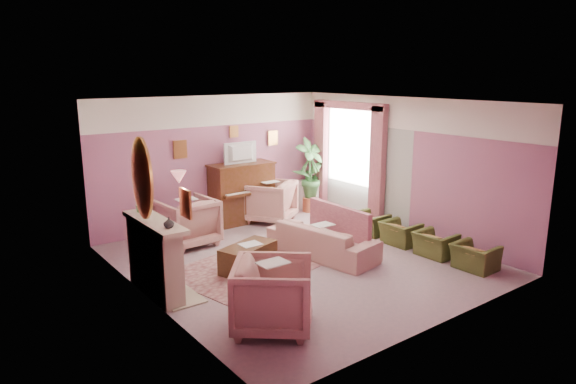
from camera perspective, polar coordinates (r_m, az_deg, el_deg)
floor at (r=9.24m, az=1.19°, el=-7.60°), size 5.50×6.00×0.01m
ceiling at (r=8.65m, az=1.28°, el=10.01°), size 5.50×6.00×0.01m
wall_back at (r=11.31m, az=-8.24°, el=3.49°), size 5.50×0.02×2.80m
wall_front at (r=6.82m, az=17.06°, el=-3.41°), size 5.50×0.02×2.80m
wall_left at (r=7.50m, az=-15.51°, el=-1.81°), size 0.02×6.00×2.80m
wall_right at (r=10.73m, az=12.85°, el=2.77°), size 0.02×6.00×2.80m
picture_rail_band at (r=11.17m, az=-8.39°, el=8.92°), size 5.50×0.01×0.65m
stripe_panel at (r=11.65m, az=7.85°, el=2.16°), size 0.01×3.00×2.15m
fireplace_surround at (r=7.99m, az=-14.60°, el=-7.23°), size 0.30×1.40×1.10m
fireplace_inset at (r=8.08m, az=-13.88°, el=-8.10°), size 0.18×0.72×0.68m
fire_ember at (r=8.16m, az=-13.55°, el=-9.23°), size 0.06×0.54×0.10m
mantel_shelf at (r=7.82m, az=-14.64°, el=-3.28°), size 0.40×1.55×0.07m
hearth at (r=8.26m, az=-13.08°, el=-10.48°), size 0.55×1.50×0.02m
mirror_frame at (r=7.61m, az=-15.91°, el=1.47°), size 0.04×0.72×1.20m
mirror_glass at (r=7.62m, az=-15.73°, el=1.50°), size 0.01×0.60×1.06m
sconce_shade at (r=6.66m, az=-12.05°, el=1.64°), size 0.20×0.20×0.16m
piano at (r=11.43m, az=-5.14°, el=-0.16°), size 1.40×0.60×1.30m
piano_keyshelf at (r=11.13m, az=-4.20°, el=-0.14°), size 1.30×0.12×0.06m
piano_keys at (r=11.12m, az=-4.20°, el=0.06°), size 1.20×0.08×0.02m
piano_top at (r=11.30m, az=-5.21°, el=3.10°), size 1.45×0.65×0.04m
television at (r=11.21m, az=-5.11°, el=4.52°), size 0.80×0.12×0.48m
print_back_left at (r=10.87m, az=-11.89°, el=4.66°), size 0.30×0.03×0.38m
print_back_right at (r=12.03m, az=-1.70°, el=6.03°), size 0.26×0.03×0.34m
print_back_mid at (r=11.44m, az=-6.03°, el=6.70°), size 0.22×0.03×0.26m
print_left_wall at (r=6.37m, az=-11.33°, el=-1.25°), size 0.03×0.28×0.36m
window_blind at (r=11.70m, az=6.96°, el=5.33°), size 0.03×1.40×1.80m
curtain_left at (r=11.07m, az=9.91°, el=2.69°), size 0.16×0.34×2.60m
curtain_right at (r=12.37m, az=3.69°, el=3.96°), size 0.16×0.34×2.60m
pelmet at (r=11.56m, az=6.79°, el=9.53°), size 0.16×2.20×0.16m
mantel_plant at (r=8.28m, az=-16.11°, el=-1.25°), size 0.16×0.16×0.28m
mantel_vase at (r=7.35m, az=-13.11°, el=-3.35°), size 0.16×0.16×0.16m
area_rug at (r=8.94m, az=-4.43°, el=-8.33°), size 2.82×2.27×0.01m
coffee_table at (r=8.75m, az=-4.44°, el=-7.29°), size 1.11×0.79×0.45m
table_paper at (r=8.70m, az=-4.19°, el=-5.80°), size 0.35×0.28×0.01m
sofa at (r=9.34m, az=3.86°, el=-4.68°), size 0.69×2.07×0.84m
sofa_throw at (r=9.54m, az=5.70°, el=-3.18°), size 0.10×1.57×0.58m
floral_armchair_left at (r=10.08m, az=-11.13°, el=-3.00°), size 0.98×0.98×1.03m
floral_armchair_right at (r=11.44m, az=-2.03°, el=-0.81°), size 0.98×0.98×1.03m
floral_armchair_front at (r=6.74m, az=-1.66°, el=-11.04°), size 0.98×0.98×1.03m
olive_chair_a at (r=9.29m, az=20.10°, el=-6.37°), size 0.48×0.69×0.60m
olive_chair_b at (r=9.73m, az=16.06°, el=-5.20°), size 0.48×0.69×0.60m
olive_chair_c at (r=10.21m, az=12.39°, el=-4.11°), size 0.48×0.69×0.60m
olive_chair_d at (r=10.73m, az=9.08°, el=-3.11°), size 0.48×0.69×0.60m
side_table at (r=12.54m, az=2.32°, el=-0.32°), size 0.52×0.52×0.70m
side_plant_big at (r=12.43m, az=2.34°, el=2.01°), size 0.30×0.30×0.34m
side_plant_small at (r=12.44m, az=3.06°, el=1.86°), size 0.16×0.16×0.28m
palm_pot at (r=12.36m, az=2.42°, el=-1.39°), size 0.34×0.34×0.34m
palm_plant at (r=12.16m, az=2.46°, el=2.67°), size 0.76×0.76×1.44m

